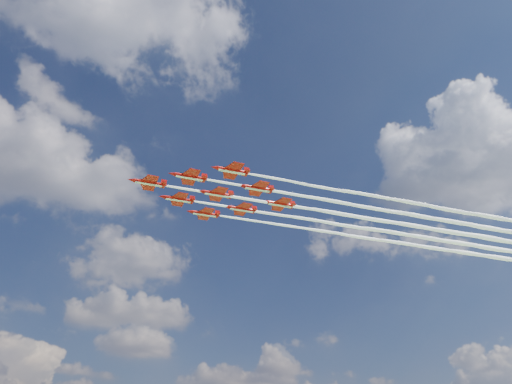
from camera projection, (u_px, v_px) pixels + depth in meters
The scene contains 9 objects.
jet_lead at pixel (340, 214), 164.00m from camera, with size 132.53×12.18×2.79m.
jet_row2_port at pixel (379, 209), 160.86m from camera, with size 132.53×12.18×2.79m.
jet_row2_starb at pixel (356, 227), 173.35m from camera, with size 132.53×12.18×2.79m.
jet_row3_port at pixel (421, 204), 157.73m from camera, with size 132.53×12.18×2.79m.
jet_row3_centre at pixel (394, 223), 170.22m from camera, with size 132.53×12.18×2.79m.
jet_row3_starb at pixel (370, 238), 182.71m from camera, with size 132.53×12.18×2.79m.
jet_row4_port at pixel (433, 218), 167.09m from camera, with size 132.53×12.18×2.79m.
jet_row4_starb at pixel (406, 235), 179.58m from camera, with size 132.53×12.18×2.79m.
jet_tail at pixel (444, 231), 176.44m from camera, with size 132.53×12.18×2.79m.
Camera 1 is at (-37.56, -133.38, 4.00)m, focal length 35.00 mm.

